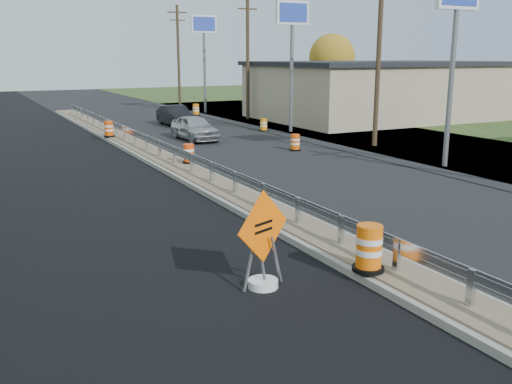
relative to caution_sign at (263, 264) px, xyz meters
name	(u,v)px	position (x,y,z in m)	size (l,w,h in m)	color
ground	(263,213)	(2.72, 5.06, -0.53)	(140.00, 140.00, 0.00)	black
milled_overlay	(60,169)	(-1.68, 15.06, -0.52)	(7.20, 120.00, 0.01)	black
median	(175,166)	(2.72, 13.06, -0.42)	(1.60, 55.00, 0.23)	gray
guardrail	(167,148)	(2.72, 14.06, 0.20)	(0.10, 46.15, 0.72)	silver
retail_building_near	(382,90)	(23.71, 25.06, 1.63)	(18.50, 12.50, 4.27)	tan
pylon_sign_south	(457,10)	(13.22, 8.06, 5.95)	(2.20, 0.30, 7.90)	slate
pylon_sign_mid	(292,25)	(13.22, 21.06, 5.95)	(2.20, 0.30, 7.90)	slate
pylon_sign_north	(204,33)	(13.22, 35.06, 5.95)	(2.20, 0.30, 7.90)	slate
utility_pole_smid	(379,51)	(14.22, 14.06, 4.41)	(1.90, 0.26, 9.40)	#473523
utility_pole_nmid	(248,52)	(14.22, 29.06, 4.41)	(1.90, 0.26, 9.40)	#473523
utility_pole_north	(178,53)	(14.22, 44.06, 4.41)	(1.90, 0.26, 9.40)	#473523
tree_far_yellow	(332,57)	(28.72, 39.06, 4.01)	(4.62, 4.62, 6.86)	#473523
caution_sign	(263,264)	(0.00, 0.00, 0.00)	(1.41, 0.63, 2.07)	white
barrel_median_near	(369,249)	(2.17, -0.68, 0.18)	(0.68, 0.68, 1.00)	black
barrel_median_mid	(189,154)	(3.27, 12.81, 0.09)	(0.56, 0.56, 0.82)	black
barrel_median_far	(109,129)	(2.17, 22.49, 0.13)	(0.60, 0.60, 0.89)	black
barrel_shoulder_near	(295,143)	(9.72, 14.75, -0.13)	(0.57, 0.57, 0.83)	black
barrel_shoulder_mid	(264,125)	(11.92, 22.23, -0.14)	(0.55, 0.55, 0.81)	black
barrel_shoulder_far	(196,110)	(11.72, 33.43, -0.09)	(0.62, 0.62, 0.91)	black
car_silver	(195,128)	(6.59, 20.60, 0.17)	(1.65, 4.10, 1.40)	#B6B5BA
car_dark_mid	(176,116)	(7.94, 27.60, 0.16)	(1.45, 4.15, 1.37)	black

